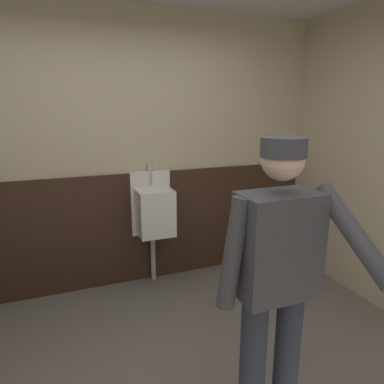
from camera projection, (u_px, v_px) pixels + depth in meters
wall_back at (118, 153)px, 3.32m from camera, size 4.70×0.12×2.66m
wainscot_band_back at (123, 230)px, 3.44m from camera, size 4.10×0.03×1.14m
urinal_solo at (154, 211)px, 3.36m from camera, size 0.40×0.34×1.24m
person at (277, 273)px, 1.74m from camera, size 0.62×0.60×1.63m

